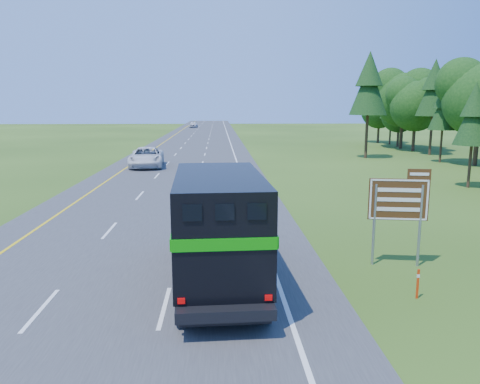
{
  "coord_description": "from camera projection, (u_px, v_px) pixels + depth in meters",
  "views": [
    {
      "loc": [
        3.49,
        -11.3,
        6.01
      ],
      "look_at": [
        4.63,
        13.08,
        1.5
      ],
      "focal_mm": 35.0,
      "sensor_mm": 36.0,
      "label": 1
    }
  ],
  "objects": [
    {
      "name": "road",
      "position": [
        191.0,
        152.0,
        61.14
      ],
      "size": [
        15.0,
        260.0,
        0.04
      ],
      "primitive_type": "cube",
      "color": "#38383A",
      "rests_on": "ground"
    },
    {
      "name": "horse_truck",
      "position": [
        218.0,
        224.0,
        15.68
      ],
      "size": [
        3.09,
        8.79,
        3.84
      ],
      "rotation": [
        0.0,
        0.0,
        0.05
      ],
      "color": "black",
      "rests_on": "road"
    },
    {
      "name": "ground",
      "position": [
        84.0,
        343.0,
        12.03
      ],
      "size": [
        300.0,
        300.0,
        0.0
      ],
      "primitive_type": "plane",
      "color": "#2A4512",
      "rests_on": "ground"
    },
    {
      "name": "exit_sign",
      "position": [
        399.0,
        203.0,
        17.45
      ],
      "size": [
        2.18,
        0.41,
        3.73
      ],
      "rotation": [
        0.0,
        0.0,
        -0.16
      ],
      "color": "gray",
      "rests_on": "ground"
    },
    {
      "name": "far_car",
      "position": [
        194.0,
        125.0,
        129.81
      ],
      "size": [
        2.3,
        5.04,
        1.68
      ],
      "primitive_type": "imported",
      "rotation": [
        0.0,
        0.0,
        -0.07
      ],
      "color": "silver",
      "rests_on": "road"
    },
    {
      "name": "white_suv",
      "position": [
        147.0,
        157.0,
        46.29
      ],
      "size": [
        3.73,
        7.16,
        1.93
      ],
      "primitive_type": "imported",
      "rotation": [
        0.0,
        0.0,
        0.08
      ],
      "color": "silver",
      "rests_on": "road"
    },
    {
      "name": "delineator",
      "position": [
        418.0,
        283.0,
        14.72
      ],
      "size": [
        0.08,
        0.04,
        0.97
      ],
      "color": "red",
      "rests_on": "ground"
    },
    {
      "name": "tree_wall_right",
      "position": [
        470.0,
        106.0,
        41.61
      ],
      "size": [
        16.0,
        100.0,
        12.0
      ],
      "primitive_type": null,
      "color": "#11360E",
      "rests_on": "ground"
    },
    {
      "name": "lane_markings",
      "position": [
        191.0,
        152.0,
        61.14
      ],
      "size": [
        11.15,
        260.0,
        0.01
      ],
      "color": "yellow",
      "rests_on": "road"
    }
  ]
}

